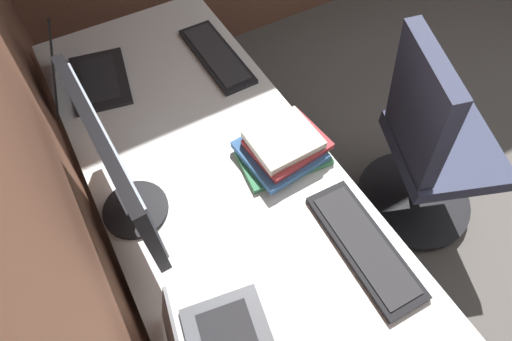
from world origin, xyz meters
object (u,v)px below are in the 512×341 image
drawer_pedestal (248,282)px  monitor_primary (115,167)px  office_chair (428,152)px  keyboard_main (217,56)px  laptop_leftmost (82,75)px  book_stack_near (283,148)px  keyboard_spare (364,245)px

drawer_pedestal → monitor_primary: (0.25, 0.24, 0.62)m
office_chair → keyboard_main: bearing=43.2°
laptop_leftmost → office_chair: 1.41m
monitor_primary → book_stack_near: (-0.05, -0.50, -0.19)m
keyboard_spare → book_stack_near: 0.40m
drawer_pedestal → office_chair: bearing=-85.1°
drawer_pedestal → keyboard_main: bearing=-20.7°
keyboard_main → keyboard_spare: bearing=-179.6°
monitor_primary → laptop_leftmost: (0.61, -0.02, -0.19)m
office_chair → laptop_leftmost: bearing=55.3°
monitor_primary → book_stack_near: 0.54m
drawer_pedestal → book_stack_near: bearing=-51.3°
keyboard_spare → office_chair: 0.74m
laptop_leftmost → keyboard_main: laptop_leftmost is taller
drawer_pedestal → monitor_primary: bearing=43.6°
monitor_primary → book_stack_near: monitor_primary is taller
monitor_primary → laptop_leftmost: 0.64m
keyboard_spare → drawer_pedestal: bearing=56.7°
keyboard_main → book_stack_near: (-0.55, 0.03, 0.03)m
book_stack_near → keyboard_main: bearing=-2.9°
book_stack_near → office_chair: bearing=-100.9°
laptop_leftmost → office_chair: (-0.78, -1.13, -0.32)m
laptop_leftmost → keyboard_spare: size_ratio=0.84×
drawer_pedestal → laptop_leftmost: 0.99m
monitor_primary → laptop_leftmost: bearing=-2.3°
laptop_leftmost → book_stack_near: 0.81m
monitor_primary → book_stack_near: size_ratio=1.80×
office_chair → drawer_pedestal: bearing=94.9°
drawer_pedestal → keyboard_spare: size_ratio=1.64×
keyboard_main → monitor_primary: bearing=133.4°
keyboard_main → laptop_leftmost: bearing=77.5°
drawer_pedestal → keyboard_main: 0.89m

